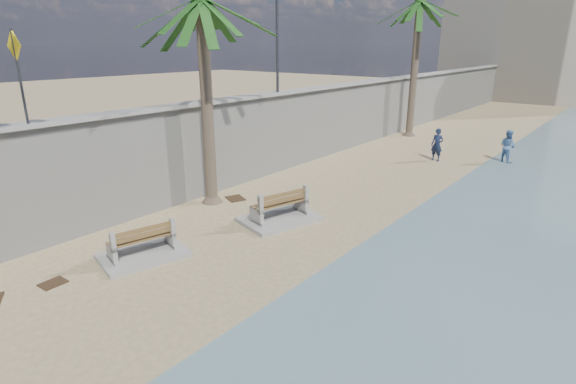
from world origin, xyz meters
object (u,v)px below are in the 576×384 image
Objects in this scene: palm_back at (420,4)px; bench_far at (280,208)px; bench_near at (142,244)px; palm_mid at (201,3)px; person_a at (437,142)px; person_b at (508,144)px.

bench_far is at bearing -80.10° from palm_back.
bench_near is 4.61m from bench_far.
palm_mid is (-3.18, -0.13, 6.47)m from bench_far.
bench_far is at bearing -93.24° from person_a.
bench_far is 1.52× the size of person_a.
palm_back is at bearing 99.90° from bench_far.
person_a reaches higher than bench_far.
person_a is at bearing 82.01° from bench_near.
bench_near is 0.29× the size of palm_back.
bench_far is 1.58× the size of person_b.
palm_back reaches higher than bench_near.
bench_far is 0.36× the size of palm_mid.
person_a is (3.85, -5.31, -6.96)m from palm_back.
bench_far is at bearing 74.42° from bench_near.
person_b reaches higher than bench_far.
bench_far is 18.36m from palm_back.
palm_mid is 13.49m from person_a.
palm_mid reaches higher than bench_far.
palm_back is at bearing -0.54° from person_b.
bench_near is at bearing 100.36° from person_b.
person_a is (2.20, 15.67, 0.53)m from bench_near.
bench_far is 0.32× the size of palm_back.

